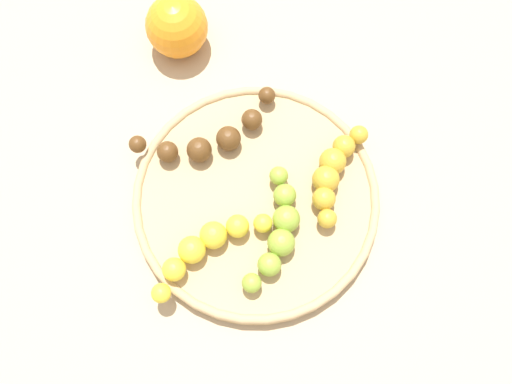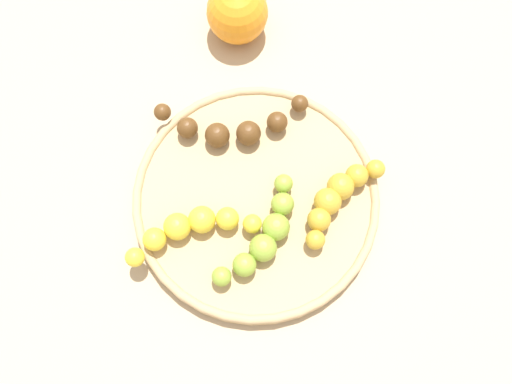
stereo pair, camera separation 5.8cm
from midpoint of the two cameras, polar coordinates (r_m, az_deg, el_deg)
The scene contains 7 objects.
ground_plane at distance 0.61m, azimuth -2.66°, elevation -1.51°, with size 2.40×2.40×0.00m, color tan.
fruit_bowl at distance 0.60m, azimuth -2.71°, elevation -1.18°, with size 0.28×0.28×0.02m.
banana_green at distance 0.57m, azimuth -0.44°, elevation -4.52°, with size 0.10×0.12×0.03m.
banana_spotted at distance 0.59m, azimuth 5.62°, elevation 1.75°, with size 0.08×0.11×0.03m.
banana_overripe at distance 0.61m, azimuth -7.59°, elevation 5.49°, with size 0.08×0.17×0.03m.
banana_yellow at distance 0.57m, azimuth -8.33°, elevation -6.32°, with size 0.05×0.15×0.03m.
orange_fruit at distance 0.68m, azimuth -11.03°, elevation 16.80°, with size 0.08×0.08×0.08m, color orange.
Camera 1 is at (0.14, -0.11, 0.59)m, focal length 37.08 mm.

